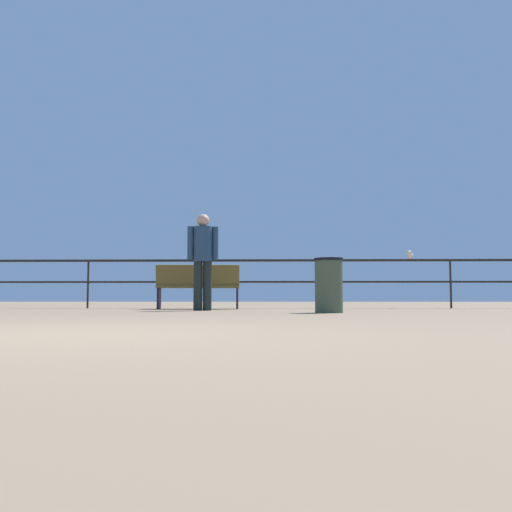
% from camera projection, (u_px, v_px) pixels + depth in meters
% --- Properties ---
extents(ground_plane, '(60.00, 60.00, 0.00)m').
position_uv_depth(ground_plane, '(53.00, 334.00, 3.35)').
color(ground_plane, '#8A7156').
extents(pier_railing, '(21.05, 0.05, 1.06)m').
position_uv_depth(pier_railing, '(208.00, 272.00, 11.98)').
color(pier_railing, black).
rests_on(pier_railing, ground_plane).
extents(bench_near_left, '(1.68, 0.69, 0.88)m').
position_uv_depth(bench_near_left, '(198.00, 284.00, 11.03)').
color(bench_near_left, brown).
rests_on(bench_near_left, ground_plane).
extents(person_by_bench, '(0.55, 0.33, 1.72)m').
position_uv_depth(person_by_bench, '(203.00, 255.00, 9.79)').
color(person_by_bench, black).
rests_on(person_by_bench, ground_plane).
extents(seagull_on_rail, '(0.22, 0.38, 0.18)m').
position_uv_depth(seagull_on_rail, '(410.00, 255.00, 11.89)').
color(seagull_on_rail, silver).
rests_on(seagull_on_rail, pier_railing).
extents(trash_bin, '(0.44, 0.44, 0.82)m').
position_uv_depth(trash_bin, '(329.00, 285.00, 8.27)').
color(trash_bin, '#3F4C36').
rests_on(trash_bin, ground_plane).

